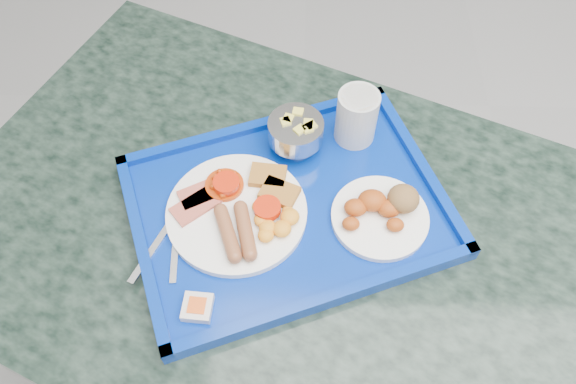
# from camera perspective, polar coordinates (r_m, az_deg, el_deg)

# --- Properties ---
(table) EXTENTS (1.33, 1.14, 0.70)m
(table) POSITION_cam_1_polar(r_m,az_deg,el_deg) (1.09, -0.60, -8.33)
(table) COLOR slate
(table) RESTS_ON floor
(tray) EXTENTS (0.60, 0.53, 0.03)m
(tray) POSITION_cam_1_polar(r_m,az_deg,el_deg) (0.93, -0.00, -1.59)
(tray) COLOR #032999
(tray) RESTS_ON table
(main_plate) EXTENTS (0.23, 0.23, 0.04)m
(main_plate) POSITION_cam_1_polar(r_m,az_deg,el_deg) (0.91, -4.78, -1.90)
(main_plate) COLOR white
(main_plate) RESTS_ON tray
(bread_plate) EXTENTS (0.16, 0.16, 0.05)m
(bread_plate) POSITION_cam_1_polar(r_m,az_deg,el_deg) (0.91, 9.59, -1.92)
(bread_plate) COLOR white
(bread_plate) RESTS_ON tray
(fruit_bowl) EXTENTS (0.10, 0.10, 0.07)m
(fruit_bowl) POSITION_cam_1_polar(r_m,az_deg,el_deg) (0.96, 0.81, 6.21)
(fruit_bowl) COLOR #ABABAD
(fruit_bowl) RESTS_ON tray
(juice_cup) EXTENTS (0.07, 0.07, 0.10)m
(juice_cup) POSITION_cam_1_polar(r_m,az_deg,el_deg) (0.98, 7.00, 7.73)
(juice_cup) COLOR silver
(juice_cup) RESTS_ON tray
(spoon) EXTENTS (0.03, 0.17, 0.01)m
(spoon) POSITION_cam_1_polar(r_m,az_deg,el_deg) (0.93, -10.56, -1.92)
(spoon) COLOR #ABABAD
(spoon) RESTS_ON tray
(knife) EXTENTS (0.07, 0.15, 0.00)m
(knife) POSITION_cam_1_polar(r_m,az_deg,el_deg) (0.91, -13.09, -4.95)
(knife) COLOR #ABABAD
(knife) RESTS_ON tray
(jam_packet) EXTENTS (0.05, 0.05, 0.02)m
(jam_packet) POSITION_cam_1_polar(r_m,az_deg,el_deg) (0.85, -9.18, -11.49)
(jam_packet) COLOR silver
(jam_packet) RESTS_ON tray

